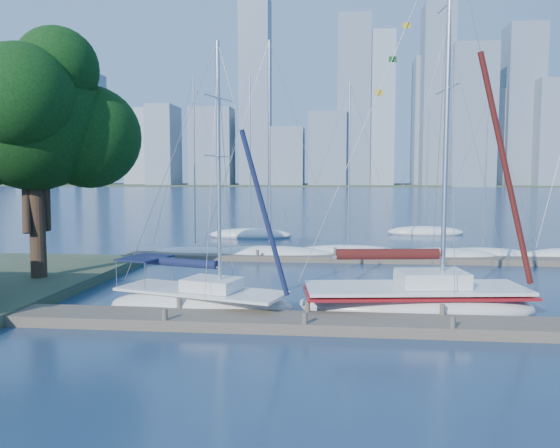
# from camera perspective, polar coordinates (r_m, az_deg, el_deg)

# --- Properties ---
(ground) EXTENTS (700.00, 700.00, 0.00)m
(ground) POSITION_cam_1_polar(r_m,az_deg,el_deg) (20.24, 2.75, -10.82)
(ground) COLOR #162C49
(ground) RESTS_ON ground
(near_dock) EXTENTS (26.00, 2.00, 0.40)m
(near_dock) POSITION_cam_1_polar(r_m,az_deg,el_deg) (20.19, 2.75, -10.27)
(near_dock) COLOR brown
(near_dock) RESTS_ON ground
(far_dock) EXTENTS (30.00, 1.80, 0.36)m
(far_dock) POSITION_cam_1_polar(r_m,az_deg,el_deg) (35.86, 7.38, -3.60)
(far_dock) COLOR brown
(far_dock) RESTS_ON ground
(far_shore) EXTENTS (800.00, 100.00, 1.50)m
(far_shore) POSITION_cam_1_polar(r_m,az_deg,el_deg) (339.49, 5.75, 4.04)
(far_shore) COLOR #38472D
(far_shore) RESTS_ON ground
(tree) EXTENTS (9.52, 8.68, 12.56)m
(tree) POSITION_cam_1_polar(r_m,az_deg,el_deg) (29.56, -24.32, 10.23)
(tree) COLOR black
(tree) RESTS_ON ground
(sailboat_navy) EXTENTS (8.02, 4.60, 11.28)m
(sailboat_navy) POSITION_cam_1_polar(r_m,az_deg,el_deg) (22.68, -8.27, -6.77)
(sailboat_navy) COLOR white
(sailboat_navy) RESTS_ON ground
(sailboat_maroon) EXTENTS (9.71, 4.25, 15.98)m
(sailboat_maroon) POSITION_cam_1_polar(r_m,az_deg,el_deg) (22.72, 13.99, -6.11)
(sailboat_maroon) COLOR white
(sailboat_maroon) RESTS_ON ground
(bg_boat_0) EXTENTS (6.42, 2.55, 12.43)m
(bg_boat_0) POSITION_cam_1_polar(r_m,az_deg,el_deg) (38.14, -8.81, -3.00)
(bg_boat_0) COLOR white
(bg_boat_0) RESTS_ON ground
(bg_boat_1) EXTENTS (9.04, 3.11, 14.79)m
(bg_boat_1) POSITION_cam_1_polar(r_m,az_deg,el_deg) (36.93, -1.09, -3.14)
(bg_boat_1) COLOR white
(bg_boat_1) RESTS_ON ground
(bg_boat_2) EXTENTS (7.61, 3.58, 12.31)m
(bg_boat_2) POSITION_cam_1_polar(r_m,az_deg,el_deg) (39.03, 7.13, -2.82)
(bg_boat_2) COLOR white
(bg_boat_2) RESTS_ON ground
(bg_boat_3) EXTENTS (7.26, 2.56, 15.48)m
(bg_boat_3) POSITION_cam_1_polar(r_m,az_deg,el_deg) (37.62, 16.56, -3.17)
(bg_boat_3) COLOR white
(bg_boat_3) RESTS_ON ground
(bg_boat_4) EXTENTS (7.12, 3.27, 10.75)m
(bg_boat_4) POSITION_cam_1_polar(r_m,az_deg,el_deg) (39.89, 20.43, -2.95)
(bg_boat_4) COLOR white
(bg_boat_4) RESTS_ON ground
(bg_boat_6) EXTENTS (7.89, 4.76, 14.73)m
(bg_boat_6) POSITION_cam_1_polar(r_m,az_deg,el_deg) (49.43, -3.10, -1.06)
(bg_boat_6) COLOR white
(bg_boat_6) RESTS_ON ground
(bg_boat_7) EXTENTS (7.46, 3.53, 12.18)m
(bg_boat_7) POSITION_cam_1_polar(r_m,az_deg,el_deg) (53.77, 14.95, -0.77)
(bg_boat_7) COLOR white
(bg_boat_7) RESTS_ON ground
(skyline) EXTENTS (503.23, 51.31, 104.59)m
(skyline) POSITION_cam_1_polar(r_m,az_deg,el_deg) (311.71, 9.46, 10.18)
(skyline) COLOR slate
(skyline) RESTS_ON ground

